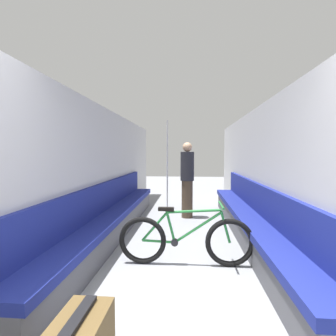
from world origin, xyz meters
name	(u,v)px	position (x,y,z in m)	size (l,w,h in m)	color
wall_left	(97,172)	(-1.39, 3.14, 1.12)	(0.10, 9.48, 2.24)	#B2B2B7
wall_right	(267,173)	(1.39, 3.14, 1.12)	(0.10, 9.48, 2.24)	#B2B2B7
bench_seat_row_left	(112,219)	(-1.15, 3.21, 0.31)	(0.43, 5.54, 0.93)	#4C4C51
bench_seat_row_right	(250,222)	(1.15, 3.21, 0.31)	(0.43, 5.54, 0.93)	#4C4C51
bicycle	(185,240)	(0.11, 2.16, 0.33)	(1.72, 0.46, 0.80)	black
grab_pole_near	(167,168)	(-0.38, 5.20, 1.08)	(0.08, 0.08, 2.22)	gray
passenger_standing	(187,179)	(0.11, 4.68, 0.87)	(0.30, 0.30, 1.68)	#473828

